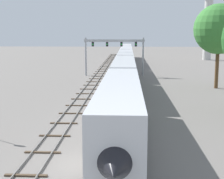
# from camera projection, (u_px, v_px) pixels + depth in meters

# --- Properties ---
(ground_plane) EXTENTS (400.00, 400.00, 0.00)m
(ground_plane) POSITION_uv_depth(u_px,v_px,m) (88.00, 165.00, 22.12)
(ground_plane) COLOR slate
(track_main) EXTENTS (2.60, 200.00, 0.16)m
(track_main) POSITION_uv_depth(u_px,v_px,m) (126.00, 69.00, 81.14)
(track_main) COLOR slate
(track_main) RESTS_ON ground
(track_near) EXTENTS (2.60, 160.00, 0.16)m
(track_near) POSITION_uv_depth(u_px,v_px,m) (95.00, 80.00, 61.69)
(track_near) COLOR slate
(track_near) RESTS_ON ground
(passenger_train) EXTENTS (3.04, 109.99, 4.80)m
(passenger_train) POSITION_uv_depth(u_px,v_px,m) (125.00, 62.00, 69.62)
(passenger_train) COLOR silver
(passenger_train) RESTS_ON ground
(signal_gantry) EXTENTS (12.10, 0.49, 7.65)m
(signal_gantry) POSITION_uv_depth(u_px,v_px,m) (114.00, 48.00, 67.63)
(signal_gantry) COLOR #999BA0
(signal_gantry) RESTS_ON ground
(trackside_tree_left) EXTENTS (7.66, 7.66, 12.96)m
(trackside_tree_left) POSITION_uv_depth(u_px,v_px,m) (219.00, 29.00, 51.51)
(trackside_tree_left) COLOR brown
(trackside_tree_left) RESTS_ON ground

